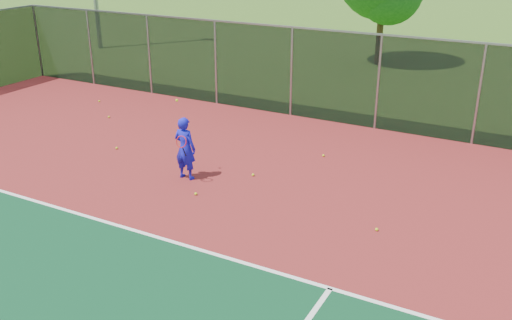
# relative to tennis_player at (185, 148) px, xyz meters

# --- Properties ---
(court_apron) EXTENTS (30.00, 20.00, 0.02)m
(court_apron) POSITION_rel_tennis_player_xyz_m (3.08, -3.83, -0.83)
(court_apron) COLOR maroon
(court_apron) RESTS_ON ground
(fence_back) EXTENTS (30.00, 0.06, 3.03)m
(fence_back) POSITION_rel_tennis_player_xyz_m (3.08, 6.17, 0.72)
(fence_back) COLOR black
(fence_back) RESTS_ON court_apron
(tennis_player) EXTENTS (0.60, 0.61, 2.06)m
(tennis_player) POSITION_rel_tennis_player_xyz_m (0.00, 0.00, 0.00)
(tennis_player) COLOR #1516CB
(tennis_player) RESTS_ON court_apron
(practice_ball_0) EXTENTS (0.07, 0.07, 0.07)m
(practice_ball_0) POSITION_rel_tennis_player_xyz_m (-6.86, 4.23, -0.79)
(practice_ball_0) COLOR #BBD118
(practice_ball_0) RESTS_ON court_apron
(practice_ball_1) EXTENTS (0.07, 0.07, 0.07)m
(practice_ball_1) POSITION_rel_tennis_player_xyz_m (-5.22, 2.92, -0.79)
(practice_ball_1) COLOR #BBD118
(practice_ball_1) RESTS_ON court_apron
(practice_ball_2) EXTENTS (0.07, 0.07, 0.07)m
(practice_ball_2) POSITION_rel_tennis_player_xyz_m (1.46, 0.92, -0.79)
(practice_ball_2) COLOR #BBD118
(practice_ball_2) RESTS_ON court_apron
(practice_ball_3) EXTENTS (0.07, 0.07, 0.07)m
(practice_ball_3) POSITION_rel_tennis_player_xyz_m (-2.99, 0.74, -0.79)
(practice_ball_3) COLOR #BBD118
(practice_ball_3) RESTS_ON court_apron
(practice_ball_4) EXTENTS (0.07, 0.07, 0.07)m
(practice_ball_4) POSITION_rel_tennis_player_xyz_m (0.79, -0.74, -0.79)
(practice_ball_4) COLOR #BBD118
(practice_ball_4) RESTS_ON court_apron
(practice_ball_5) EXTENTS (0.07, 0.07, 0.07)m
(practice_ball_5) POSITION_rel_tennis_player_xyz_m (2.56, 3.06, -0.79)
(practice_ball_5) COLOR #BBD118
(practice_ball_5) RESTS_ON court_apron
(practice_ball_6) EXTENTS (0.07, 0.07, 0.07)m
(practice_ball_6) POSITION_rel_tennis_player_xyz_m (5.18, -0.38, -0.79)
(practice_ball_6) COLOR #BBD118
(practice_ball_6) RESTS_ON court_apron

